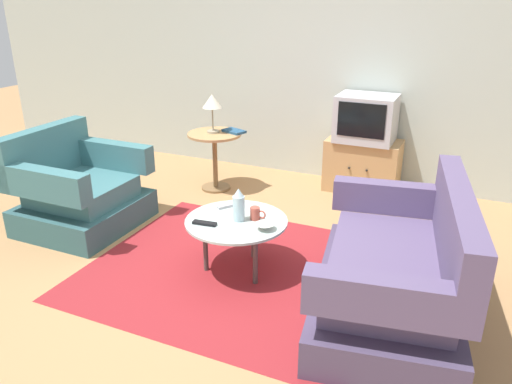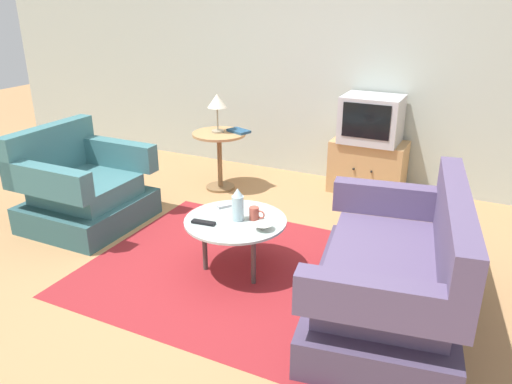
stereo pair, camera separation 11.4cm
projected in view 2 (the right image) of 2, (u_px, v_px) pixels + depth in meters
The scene contains 16 objects.
ground_plane at pixel (215, 271), 3.77m from camera, with size 16.00×16.00×0.00m, color #AD7F51.
back_wall at pixel (327, 54), 5.28m from camera, with size 9.00×0.12×2.70m, color #B2BCB2.
area_rug at pixel (236, 269), 3.79m from camera, with size 2.17×1.90×0.00m, color maroon.
armchair at pixel (82, 191), 4.46m from camera, with size 0.89×0.97×0.86m.
couch at pixel (394, 276), 3.14m from camera, with size 1.10×1.63×0.88m.
coffee_table at pixel (236, 224), 3.64m from camera, with size 0.75×0.75×0.42m.
side_table at pixel (219, 148), 5.19m from camera, with size 0.55×0.55×0.61m.
tv_stand at pixel (368, 167), 5.18m from camera, with size 0.75×0.43×0.54m.
television at pixel (371, 119), 4.98m from camera, with size 0.58×0.46×0.47m.
table_lamp at pixel (217, 103), 5.03m from camera, with size 0.20×0.20×0.39m.
vase at pixel (238, 205), 3.58m from camera, with size 0.09×0.09×0.25m.
mug at pixel (255, 213), 3.62m from camera, with size 0.12×0.07×0.10m.
bowl at pixel (263, 227), 3.47m from camera, with size 0.14×0.14×0.04m.
tv_remote_dark at pixel (203, 222), 3.56m from camera, with size 0.18×0.07×0.02m.
tv_remote_silver at pixel (228, 205), 3.85m from camera, with size 0.13×0.16×0.02m.
book at pixel (239, 131), 5.14m from camera, with size 0.27×0.22×0.03m.
Camera 2 is at (1.72, -2.81, 1.95)m, focal length 35.02 mm.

